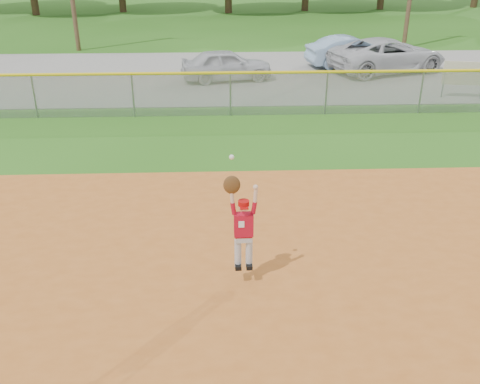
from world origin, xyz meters
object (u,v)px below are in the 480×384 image
Objects in this scene: car_blue at (351,51)px; ballplayer at (242,223)px; sponsor_sign at (465,74)px; car_white_b at (388,55)px; car_white_a at (226,65)px.

car_blue is 1.93× the size of ballplayer.
sponsor_sign reaches higher than car_blue.
car_blue is 1.86m from car_white_b.
car_blue reaches higher than car_white_a.
sponsor_sign reaches higher than car_white_a.
car_white_a is at bearing 89.98° from ballplayer.
ballplayer reaches higher than car_blue.
car_white_a is 6.46m from car_blue.
car_white_b is 17.80m from ballplayer.
car_white_b is at bearing -90.21° from car_white_a.
sponsor_sign is (8.98, -3.19, 0.25)m from car_white_a.
car_blue is 6.45m from sponsor_sign.
car_white_b is at bearing -141.31° from car_blue.
car_white_a is 0.71× the size of car_white_b.
car_white_a is at bearing 102.61° from car_blue.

